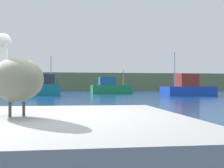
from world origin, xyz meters
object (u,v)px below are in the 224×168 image
(fishing_boat_green, at_px, (111,88))
(pelican, at_px, (15,78))
(fishing_boat_blue, at_px, (188,88))
(fishing_boat_teal, at_px, (42,88))

(fishing_boat_green, bearing_deg, pelican, -107.29)
(fishing_boat_blue, height_order, fishing_boat_teal, fishing_boat_blue)
(pelican, height_order, fishing_boat_teal, fishing_boat_teal)
(fishing_boat_blue, bearing_deg, pelican, 49.96)
(pelican, xyz_separation_m, fishing_boat_green, (5.86, 40.30, -0.20))
(fishing_boat_teal, bearing_deg, fishing_boat_green, 63.85)
(fishing_boat_green, distance_m, fishing_boat_teal, 12.94)
(fishing_boat_blue, bearing_deg, fishing_boat_green, -64.34)
(pelican, relative_size, fishing_boat_teal, 0.21)
(pelican, xyz_separation_m, fishing_boat_blue, (14.72, 29.40, -0.23))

